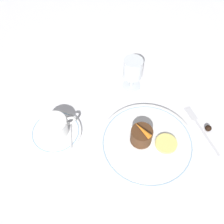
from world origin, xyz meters
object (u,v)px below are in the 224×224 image
object	(u,v)px
fork	(198,125)
dinner_plate	(147,143)
coffee_cup	(55,126)
wine_glass	(133,70)
dessert_cake	(141,136)

from	to	relation	value
fork	dinner_plate	bearing A→B (deg)	179.62
coffee_cup	fork	world-z (taller)	coffee_cup
coffee_cup	wine_glass	xyz separation A→B (m)	(0.28, 0.08, 0.04)
wine_glass	fork	xyz separation A→B (m)	(0.12, -0.22, -0.07)
dinner_plate	fork	bearing A→B (deg)	-0.38
dinner_plate	fork	distance (m)	0.18
dinner_plate	dessert_cake	distance (m)	0.04
dinner_plate	fork	world-z (taller)	dinner_plate
coffee_cup	dessert_cake	bearing A→B (deg)	-30.27
coffee_cup	dessert_cake	world-z (taller)	same
coffee_cup	dessert_cake	size ratio (longest dim) A/B	1.68
coffee_cup	fork	xyz separation A→B (m)	(0.40, -0.14, -0.03)
wine_glass	dessert_cake	size ratio (longest dim) A/B	1.88
wine_glass	dinner_plate	bearing A→B (deg)	-104.25
wine_glass	dessert_cake	bearing A→B (deg)	-108.70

